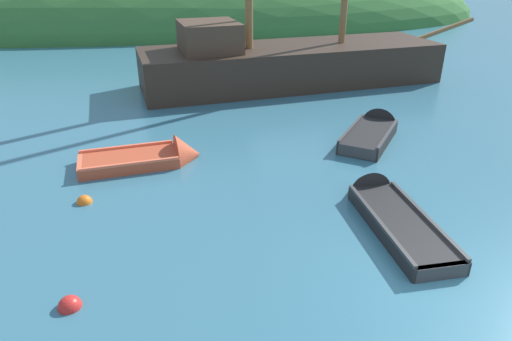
% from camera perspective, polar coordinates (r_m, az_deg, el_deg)
% --- Properties ---
extents(ground_plane, '(120.00, 120.00, 0.00)m').
position_cam_1_polar(ground_plane, '(8.58, 24.70, -14.59)').
color(ground_plane, teal).
extents(shore_hill, '(53.41, 19.65, 10.42)m').
position_cam_1_polar(shore_hill, '(38.90, -12.29, 17.67)').
color(shore_hill, '#387033').
rests_on(shore_hill, ground).
extents(sailing_ship, '(15.30, 5.12, 11.81)m').
position_cam_1_polar(sailing_ship, '(19.86, 4.01, 12.41)').
color(sailing_ship, '#38281E').
rests_on(sailing_ship, ground).
extents(rowboat_center, '(1.12, 3.86, 1.04)m').
position_cam_1_polar(rowboat_center, '(10.37, 15.99, -4.97)').
color(rowboat_center, black).
rests_on(rowboat_center, ground).
extents(rowboat_far, '(2.89, 3.32, 1.12)m').
position_cam_1_polar(rowboat_far, '(14.61, 14.39, 4.60)').
color(rowboat_far, black).
rests_on(rowboat_far, ground).
extents(rowboat_near_dock, '(3.34, 1.64, 1.21)m').
position_cam_1_polar(rowboat_near_dock, '(12.73, -12.71, 1.36)').
color(rowboat_near_dock, '#C64C2D').
rests_on(rowboat_near_dock, ground).
extents(buoy_orange, '(0.35, 0.35, 0.35)m').
position_cam_1_polar(buoy_orange, '(11.22, -20.62, -3.75)').
color(buoy_orange, orange).
rests_on(buoy_orange, ground).
extents(buoy_red, '(0.39, 0.39, 0.39)m').
position_cam_1_polar(buoy_red, '(8.32, -22.21, -15.49)').
color(buoy_red, red).
rests_on(buoy_red, ground).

